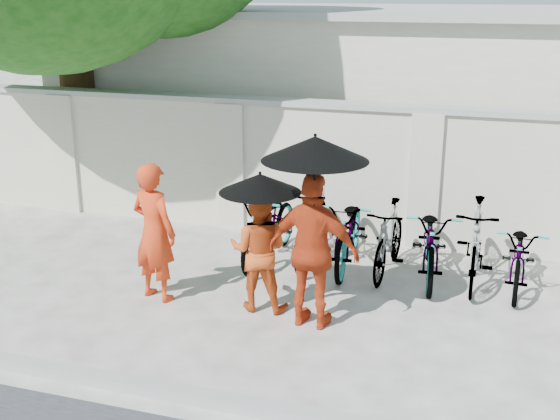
% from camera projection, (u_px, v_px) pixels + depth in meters
% --- Properties ---
extents(ground, '(80.00, 80.00, 0.00)m').
position_uv_depth(ground, '(217.00, 317.00, 8.22)').
color(ground, silver).
extents(kerb, '(40.00, 0.16, 0.12)m').
position_uv_depth(kerb, '(148.00, 388.00, 6.66)').
color(kerb, '#969696').
rests_on(kerb, ground).
extents(compound_wall, '(20.00, 0.30, 2.00)m').
position_uv_depth(compound_wall, '(358.00, 175.00, 10.54)').
color(compound_wall, beige).
rests_on(compound_wall, ground).
extents(building_behind, '(14.00, 6.00, 3.20)m').
position_uv_depth(building_behind, '(450.00, 101.00, 13.52)').
color(building_behind, silver).
rests_on(building_behind, ground).
extents(monk_left, '(0.72, 0.58, 1.73)m').
position_uv_depth(monk_left, '(154.00, 232.00, 8.48)').
color(monk_left, red).
rests_on(monk_left, ground).
extents(monk_center, '(0.76, 0.61, 1.47)m').
position_uv_depth(monk_center, '(259.00, 250.00, 8.24)').
color(monk_center, '#BF4716').
rests_on(monk_center, ground).
extents(parasol_center, '(0.94, 0.94, 0.86)m').
position_uv_depth(parasol_center, '(260.00, 183.00, 7.90)').
color(parasol_center, black).
rests_on(parasol_center, ground).
extents(monk_right, '(1.09, 0.54, 1.79)m').
position_uv_depth(monk_right, '(314.00, 252.00, 7.76)').
color(monk_right, '#B43413').
rests_on(monk_right, ground).
extents(parasol_right, '(1.15, 1.15, 1.20)m').
position_uv_depth(parasol_right, '(315.00, 149.00, 7.32)').
color(parasol_right, black).
rests_on(parasol_right, ground).
extents(bike_0, '(0.76, 1.95, 1.01)m').
position_uv_depth(bike_0, '(270.00, 226.00, 9.80)').
color(bike_0, '#A7A6AC').
rests_on(bike_0, ground).
extents(bike_1, '(0.59, 1.90, 1.13)m').
position_uv_depth(bike_1, '(312.00, 222.00, 9.78)').
color(bike_1, '#A7A6AC').
rests_on(bike_1, ground).
extents(bike_2, '(0.79, 1.97, 1.01)m').
position_uv_depth(bike_2, '(350.00, 231.00, 9.59)').
color(bike_2, '#A7A6AC').
rests_on(bike_2, ground).
extents(bike_3, '(0.56, 1.65, 0.98)m').
position_uv_depth(bike_3, '(389.00, 239.00, 9.34)').
color(bike_3, '#A7A6AC').
rests_on(bike_3, ground).
extents(bike_4, '(0.90, 1.99, 1.01)m').
position_uv_depth(bike_4, '(431.00, 242.00, 9.20)').
color(bike_4, '#A7A6AC').
rests_on(bike_4, ground).
extents(bike_5, '(0.52, 1.81, 1.08)m').
position_uv_depth(bike_5, '(475.00, 243.00, 9.03)').
color(bike_5, '#A7A6AC').
rests_on(bike_5, ground).
extents(bike_6, '(0.66, 1.72, 0.89)m').
position_uv_depth(bike_6, '(520.00, 256.00, 8.88)').
color(bike_6, '#A7A6AC').
rests_on(bike_6, ground).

